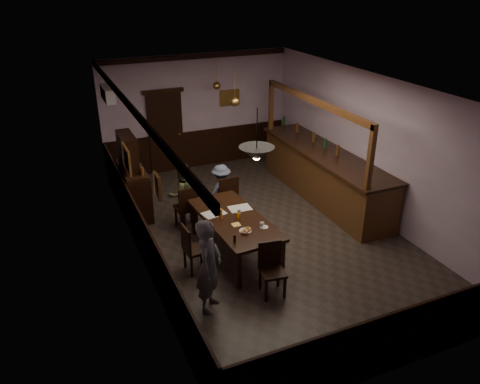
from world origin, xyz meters
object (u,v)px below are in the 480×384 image
person_seated_right (221,190)px  chair_near (271,266)px  chair_far_right (227,196)px  chair_side (192,247)px  sideboard (133,183)px  pendant_brass_far (217,86)px  bar_counter (324,174)px  pendant_brass_mid (235,102)px  person_seated_left (182,194)px  soda_can (239,216)px  coffee_cup (262,224)px  dining_table (234,221)px  person_standing (209,266)px  pendant_iron (257,154)px  chair_far_left (187,206)px

person_seated_right → chair_near: bearing=69.9°
chair_far_right → chair_side: size_ratio=1.11×
sideboard → pendant_brass_far: pendant_brass_far is taller
bar_counter → pendant_brass_mid: 2.66m
person_seated_right → bar_counter: bearing=160.8°
person_seated_left → person_seated_right: 0.91m
person_seated_right → pendant_brass_mid: bearing=-148.6°
chair_near → bar_counter: 3.86m
person_seated_left → soda_can: size_ratio=11.26×
sideboard → chair_near: bearing=-68.5°
chair_near → coffee_cup: size_ratio=11.31×
dining_table → person_seated_left: 1.61m
soda_can → pendant_brass_far: pendant_brass_far is taller
chair_far_right → coffee_cup: bearing=85.9°
chair_side → pendant_brass_mid: bearing=-41.2°
soda_can → sideboard: sideboard is taller
person_standing → bar_counter: (3.81, 2.70, -0.17)m
chair_near → person_seated_right: (0.26, 2.90, 0.08)m
person_standing → pendant_brass_far: pendant_brass_far is taller
person_seated_left → sideboard: 1.20m
chair_far_right → person_seated_right: 0.28m
chair_far_right → pendant_iron: 2.73m
dining_table → chair_near: (0.09, -1.32, -0.19)m
person_standing → dining_table: bearing=0.9°
person_seated_left → pendant_brass_far: bearing=-139.4°
person_seated_left → sideboard: (-0.83, 0.87, 0.05)m
chair_far_left → chair_far_right: 0.90m
dining_table → pendant_brass_far: 4.30m
chair_far_right → pendant_brass_far: bearing=-109.3°
chair_near → person_standing: person_standing is taller
soda_can → bar_counter: 3.15m
bar_counter → pendant_brass_far: bearing=124.9°
chair_far_right → chair_side: bearing=48.0°
sideboard → person_seated_left: bearing=-46.4°
person_seated_left → person_seated_right: (0.90, 0.05, -0.10)m
person_standing → sideboard: bearing=43.6°
chair_far_right → chair_side: (-1.28, -1.55, -0.05)m
chair_side → person_seated_right: person_seated_right is taller
person_standing → person_seated_right: bearing=12.7°
dining_table → pendant_iron: size_ratio=2.69×
dining_table → pendant_iron: bearing=-86.6°
person_seated_left → pendant_iron: (0.59, -2.32, 1.60)m
person_standing → soda_can: person_standing is taller
dining_table → sideboard: size_ratio=1.25×
person_seated_right → pendant_iron: pendant_iron is taller
coffee_cup → person_seated_right: bearing=85.5°
person_seated_left → bar_counter: bar_counter is taller
dining_table → bar_counter: 3.16m
chair_side → person_seated_left: person_seated_left is taller
dining_table → pendant_brass_mid: 2.88m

